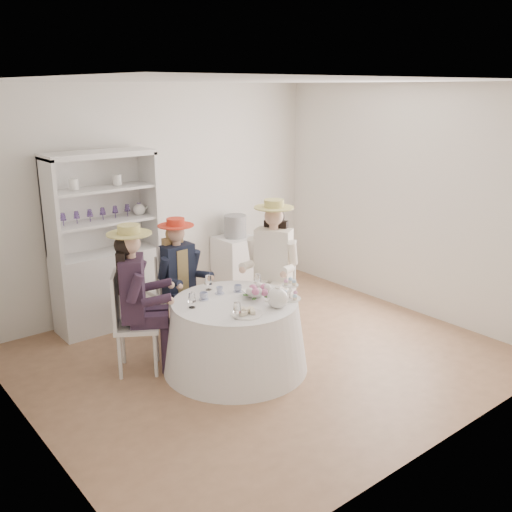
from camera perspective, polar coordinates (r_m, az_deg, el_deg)
ground at (r=5.92m, az=0.62°, el=-10.02°), size 4.50×4.50×0.00m
ceiling at (r=5.29m, az=0.71°, el=17.14°), size 4.50×4.50×0.00m
wall_back at (r=7.07m, az=-9.76°, el=5.75°), size 4.50×0.00×4.50m
wall_front at (r=4.17m, az=18.46°, el=-2.44°), size 4.50×0.00×4.50m
wall_left at (r=4.42m, az=-22.45°, el=-1.76°), size 0.00×4.50×4.50m
wall_right at (r=7.06m, az=14.95°, el=5.42°), size 0.00×4.50×4.50m
tea_table at (r=5.57m, az=-2.09°, el=-7.89°), size 1.41×1.41×0.69m
hutch at (r=6.64m, az=-14.73°, el=-0.98°), size 1.33×0.84×1.99m
side_table at (r=7.62m, az=-2.05°, el=-0.81°), size 0.50×0.50×0.75m
hatbox at (r=7.48m, az=-2.09°, el=2.99°), size 0.37×0.37×0.29m
guest_left at (r=5.45m, az=-11.95°, el=-3.40°), size 0.62×0.57×1.45m
guest_mid at (r=6.11m, az=-7.74°, el=-1.59°), size 0.49×0.51×1.34m
guest_right at (r=6.18m, az=1.68°, el=-0.37°), size 0.64×0.60×1.50m
spare_chair at (r=6.35m, az=-8.67°, el=-2.80°), size 0.46×0.46×1.05m
teacup_a at (r=5.48m, az=-5.25°, el=-4.05°), size 0.10×0.10×0.07m
teacup_b at (r=5.62m, az=-3.67°, el=-3.49°), size 0.08×0.08×0.06m
teacup_c at (r=5.67m, az=-1.82°, el=-3.29°), size 0.10×0.10×0.06m
flower_bowl at (r=5.54m, az=-0.14°, el=-3.79°), size 0.25×0.25×0.06m
flower_arrangement at (r=5.43m, az=0.14°, el=-3.48°), size 0.19×0.19×0.07m
table_teapot at (r=5.26m, az=2.19°, el=-4.22°), size 0.27×0.19×0.21m
sandwich_plate at (r=5.11m, az=-0.94°, el=-5.71°), size 0.28×0.28×0.06m
cupcake_stand at (r=5.47m, az=3.42°, el=-3.59°), size 0.21×0.21×0.20m
stemware_set at (r=5.40m, az=-2.13°, el=-3.80°), size 0.88×0.85×0.15m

